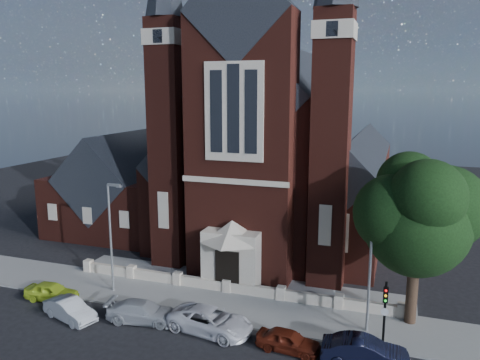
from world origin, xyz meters
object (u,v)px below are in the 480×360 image
Objects in this scene: church at (284,153)px; car_silver_a at (70,310)px; car_silver_b at (143,312)px; car_navy at (365,352)px; car_white_suv at (211,321)px; car_dark_red at (288,341)px; street_lamp_left at (111,231)px; car_lime_van at (52,292)px; street_tree at (419,219)px; traffic_signal at (385,306)px; street_lamp_right at (372,261)px; parish_hall at (123,192)px.

church is 25.99m from car_silver_a.
car_navy is at bearing -100.22° from car_silver_b.
car_dark_red is (4.95, -0.51, -0.12)m from car_white_suv.
car_white_suv is 9.17m from car_navy.
church is 9.55× the size of car_dark_red.
car_silver_a is 1.11× the size of car_dark_red.
street_lamp_left is 2.00× the size of car_silver_a.
car_navy is (13.74, -0.33, 0.09)m from car_silver_b.
car_silver_b is (7.64, -0.62, 0.03)m from car_lime_van.
street_tree is at bearing -53.83° from church.
street_tree is 2.67× the size of traffic_signal.
street_tree is 1.32× the size of street_lamp_right.
parish_hall is 17.66m from car_lime_van.
car_silver_b is (-13.68, -3.29, -3.93)m from street_lamp_right.
car_lime_van is (-21.32, -2.67, -3.95)m from street_lamp_right.
street_tree is 2.01× the size of car_white_suv.
car_silver_a is (-20.75, -6.27, -6.29)m from street_tree.
street_tree is at bearing 34.26° from street_lamp_right.
parish_hall reaches higher than traffic_signal.
car_navy reaches higher than car_lime_van.
car_white_suv is (17.00, -17.08, -3.27)m from parish_hall.
car_silver_a reaches higher than car_dark_red.
street_tree is 1.32× the size of street_lamp_left.
street_lamp_left reaches higher than traffic_signal.
parish_hall is 31.20m from traffic_signal.
car_navy is (9.15, -0.54, 0.02)m from car_white_suv.
street_tree reaches higher than car_lime_van.
car_dark_red is (13.87, -3.60, -3.98)m from street_lamp_left.
parish_hall is 16.18m from street_lamp_left.
street_lamp_right is 2.00× the size of car_silver_a.
parish_hall is at bearing 156.74° from street_tree.
street_tree is 10.60m from car_dark_red.
car_white_suv reaches higher than car_silver_a.
church is 2.86× the size of parish_hall.
church reaches higher than car_silver_b.
car_lime_van is at bearing -177.19° from traffic_signal.
car_silver_b is at bearing -37.29° from street_lamp_left.
parish_hall is 24.32m from car_white_suv.
street_tree is 3.84m from street_lamp_right.
car_silver_a is at bearing 96.74° from car_silver_b.
car_silver_b is at bearing -162.85° from street_tree.
street_lamp_right reaches higher than car_navy.
street_tree is at bearing -29.19° from car_navy.
church is 8.62× the size of car_silver_a.
church is 4.31× the size of street_lamp_right.
church is 23.27m from car_white_suv.
street_tree is at bearing -84.79° from car_lime_van.
car_lime_van is 1.03× the size of car_dark_red.
parish_hall is at bearing 51.48° from car_navy.
street_tree is 2.32× the size of car_silver_b.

